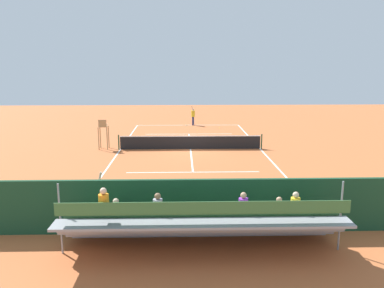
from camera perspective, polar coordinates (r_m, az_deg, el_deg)
The scene contains 13 objects.
ground_plane at distance 27.91m, azimuth -0.22°, elevation -0.74°, with size 60.00×60.00×0.00m, color #BC6033.
court_line_markings at distance 27.94m, azimuth -0.22°, elevation -0.72°, with size 10.10×22.20×0.01m.
tennis_net at distance 27.80m, azimuth -0.22°, elevation 0.27°, with size 10.30×0.10×1.07m.
backdrop_wall at distance 14.18m, azimuth 1.11°, elevation -9.04°, with size 18.00×0.16×2.00m, color #194228.
bleacher_stand at distance 12.96m, azimuth 1.37°, elevation -11.46°, with size 9.06×2.40×2.48m.
umpire_chair at distance 28.40m, azimuth -12.85°, elevation 1.88°, with size 0.67×0.67×2.14m.
courtside_bench at distance 15.36m, azimuth 11.09°, elevation -9.36°, with size 1.80×0.40×0.93m.
equipment_bag at distance 15.11m, azimuth 4.79°, elevation -11.08°, with size 0.90×0.36×0.36m, color #B22D2D.
tennis_player at distance 38.58m, azimuth 0.16°, elevation 4.27°, with size 0.45×0.56×1.93m.
tennis_racket at distance 38.54m, azimuth -0.82°, elevation 2.75°, with size 0.34×0.58×0.03m.
tennis_ball_near at distance 35.58m, azimuth 0.78°, elevation 2.03°, with size 0.07×0.07×0.07m, color #CCDB33.
tennis_ball_far at distance 36.94m, azimuth 4.03°, elevation 2.36°, with size 0.07×0.07×0.07m, color #CCDB33.
line_judge at distance 15.57m, azimuth -13.65°, elevation -7.39°, with size 0.45×0.56×1.93m.
Camera 1 is at (0.63, 27.24, 6.03)m, focal length 36.50 mm.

